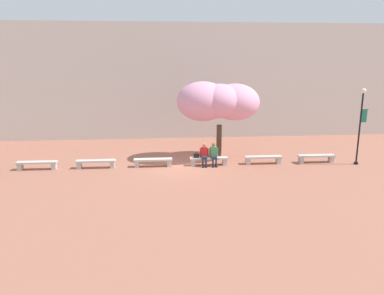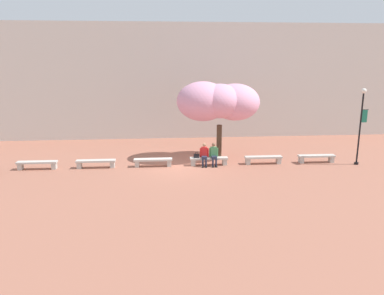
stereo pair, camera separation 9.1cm
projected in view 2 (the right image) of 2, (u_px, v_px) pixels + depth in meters
ground_plane at (181, 166)px, 21.10m from camera, size 100.00×100.00×0.00m
building_facade at (174, 80)px, 29.44m from camera, size 35.75×4.00×8.45m
stone_bench_west_end at (37, 164)px, 20.37m from camera, size 2.14×0.44×0.45m
stone_bench_near_west at (96, 162)px, 20.63m from camera, size 2.14×0.44×0.45m
stone_bench_center at (153, 161)px, 20.90m from camera, size 2.14×0.44×0.45m
stone_bench_near_east at (209, 160)px, 21.16m from camera, size 2.14×0.44×0.45m
stone_bench_east_end at (263, 159)px, 21.43m from camera, size 2.14×0.44×0.45m
stone_bench_far_east at (316, 157)px, 21.69m from camera, size 2.14×0.44×0.45m
person_seated_left at (204, 154)px, 21.00m from camera, size 0.51×0.70×1.29m
person_seated_right at (214, 153)px, 21.04m from camera, size 0.51×0.68×1.29m
handbag at (196, 156)px, 21.01m from camera, size 0.30×0.15×0.34m
cherry_tree_main at (219, 102)px, 21.98m from camera, size 4.93×3.22×4.61m
lamp_post_with_banner at (361, 120)px, 20.80m from camera, size 0.54×0.28×4.32m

